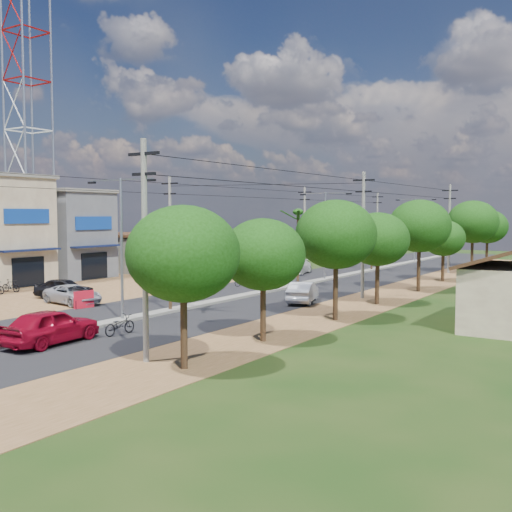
{
  "coord_description": "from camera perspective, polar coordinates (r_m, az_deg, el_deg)",
  "views": [
    {
      "loc": [
        24.32,
        -23.57,
        6.01
      ],
      "look_at": [
        0.79,
        12.39,
        3.0
      ],
      "focal_mm": 42.0,
      "sensor_mm": 36.0,
      "label": 1
    }
  ],
  "objects": [
    {
      "name": "road",
      "position": [
        45.99,
        0.95,
        -3.48
      ],
      "size": [
        12.0,
        110.0,
        0.04
      ],
      "primitive_type": "cube",
      "color": "black",
      "rests_on": "ground"
    },
    {
      "name": "low_shed",
      "position": [
        65.83,
        -10.4,
        0.42
      ],
      "size": [
        10.4,
        10.4,
        3.95
      ],
      "color": "#605E56",
      "rests_on": "ground"
    },
    {
      "name": "utility_pole_w_d",
      "position": [
        84.6,
        11.47,
        3.07
      ],
      "size": [
        1.6,
        0.24,
        9.0
      ],
      "color": "#605E56",
      "rests_on": "ground"
    },
    {
      "name": "tree_east_a",
      "position": [
        23.04,
        -6.94,
        0.2
      ],
      "size": [
        4.4,
        4.4,
        6.37
      ],
      "color": "black",
      "rests_on": "ground"
    },
    {
      "name": "car_parked_silver",
      "position": [
        41.68,
        -17.04,
        -3.58
      ],
      "size": [
        4.82,
        2.69,
        1.27
      ],
      "primitive_type": "imported",
      "rotation": [
        0.0,
        0.0,
        1.44
      ],
      "color": "#A8A9B0",
      "rests_on": "ground"
    },
    {
      "name": "utility_pole_e_b",
      "position": [
        43.02,
        10.17,
        2.27
      ],
      "size": [
        1.6,
        0.24,
        9.0
      ],
      "color": "#605E56",
      "rests_on": "ground"
    },
    {
      "name": "moto_rider_east",
      "position": [
        30.56,
        -12.85,
        -6.49
      ],
      "size": [
        0.72,
        1.91,
        0.99
      ],
      "primitive_type": "imported",
      "rotation": [
        0.0,
        0.0,
        3.11
      ],
      "color": "black",
      "rests_on": "ground"
    },
    {
      "name": "median",
      "position": [
        48.53,
        2.84,
        -3.01
      ],
      "size": [
        1.0,
        90.0,
        0.18
      ],
      "primitive_type": "cube",
      "color": "#605E56",
      "rests_on": "ground"
    },
    {
      "name": "car_red_near",
      "position": [
        29.28,
        -18.98,
        -6.41
      ],
      "size": [
        2.33,
        4.99,
        1.65
      ],
      "primitive_type": "imported",
      "rotation": [
        0.0,
        0.0,
        3.22
      ],
      "color": "maroon",
      "rests_on": "ground"
    },
    {
      "name": "telecom_tower",
      "position": [
        64.94,
        -20.94,
        15.39
      ],
      "size": [
        3.8,
        3.8,
        43.0
      ],
      "color": "gray",
      "rests_on": "ground"
    },
    {
      "name": "roadside_sign",
      "position": [
        39.66,
        -16.08,
        -4.03
      ],
      "size": [
        0.36,
        1.37,
        1.15
      ],
      "rotation": [
        0.0,
        0.0,
        -0.2
      ],
      "color": "red",
      "rests_on": "ground"
    },
    {
      "name": "tree_east_b",
      "position": [
        28.02,
        0.68,
        0.13
      ],
      "size": [
        4.0,
        4.0,
        5.83
      ],
      "color": "black",
      "rests_on": "ground"
    },
    {
      "name": "utility_pole_w_b",
      "position": [
        47.41,
        -8.18,
        2.45
      ],
      "size": [
        1.6,
        0.24,
        9.0
      ],
      "color": "#605E56",
      "rests_on": "ground"
    },
    {
      "name": "tree_east_d",
      "position": [
        40.46,
        11.53,
        1.56
      ],
      "size": [
        4.2,
        4.2,
        6.13
      ],
      "color": "black",
      "rests_on": "ground"
    },
    {
      "name": "moto_rider_west_b",
      "position": [
        68.37,
        7.68,
        -0.66
      ],
      "size": [
        0.52,
        1.65,
        0.98
      ],
      "primitive_type": "imported",
      "rotation": [
        0.0,
        0.0,
        -0.04
      ],
      "color": "black",
      "rests_on": "ground"
    },
    {
      "name": "car_white_far",
      "position": [
        60.46,
        4.04,
        -1.07
      ],
      "size": [
        2.8,
        4.91,
        1.34
      ],
      "primitive_type": "imported",
      "rotation": [
        0.0,
        0.0,
        0.21
      ],
      "color": "#B0B1AC",
      "rests_on": "ground"
    },
    {
      "name": "dirt_lot_west",
      "position": [
        50.78,
        -17.94,
        -2.97
      ],
      "size": [
        18.0,
        46.0,
        0.04
      ],
      "primitive_type": "cube",
      "color": "brown",
      "rests_on": "ground"
    },
    {
      "name": "palm_median_far",
      "position": [
        64.35,
        11.0,
        3.26
      ],
      "size": [
        2.0,
        2.0,
        5.85
      ],
      "color": "black",
      "rests_on": "ground"
    },
    {
      "name": "palm_median_near",
      "position": [
        36.77,
        -8.24,
        3.23
      ],
      "size": [
        2.0,
        2.0,
        6.15
      ],
      "color": "black",
      "rests_on": "ground"
    },
    {
      "name": "tree_east_c",
      "position": [
        33.91,
        7.63,
        2.04
      ],
      "size": [
        4.6,
        4.6,
        6.83
      ],
      "color": "black",
      "rests_on": "ground"
    },
    {
      "name": "utility_pole_e_c",
      "position": [
        63.84,
        17.93,
        2.69
      ],
      "size": [
        1.6,
        0.24,
        9.0
      ],
      "color": "#605E56",
      "rests_on": "ground"
    },
    {
      "name": "car_silver_mid",
      "position": [
        40.6,
        4.48,
        -3.5
      ],
      "size": [
        2.82,
        4.59,
        1.43
      ],
      "primitive_type": "imported",
      "rotation": [
        0.0,
        0.0,
        3.47
      ],
      "color": "#A8A9B0",
      "rests_on": "ground"
    },
    {
      "name": "streetlight_far",
      "position": [
        77.5,
        14.92,
        2.96
      ],
      "size": [
        5.1,
        0.18,
        8.0
      ],
      "color": "gray",
      "rests_on": "ground"
    },
    {
      "name": "utility_pole_w_c",
      "position": [
        65.55,
        4.65,
        2.9
      ],
      "size": [
        1.6,
        0.24,
        9.0
      ],
      "color": "#605E56",
      "rests_on": "ground"
    },
    {
      "name": "dirt_shoulder_east",
      "position": [
        42.12,
        10.81,
        -4.25
      ],
      "size": [
        5.0,
        90.0,
        0.03
      ],
      "primitive_type": "cube",
      "color": "brown",
      "rests_on": "ground"
    },
    {
      "name": "streetlight_mid",
      "position": [
        54.34,
        6.6,
        2.69
      ],
      "size": [
        5.1,
        0.18,
        8.0
      ],
      "color": "gray",
      "rests_on": "ground"
    },
    {
      "name": "tree_east_f",
      "position": [
        55.71,
        17.42,
        1.64
      ],
      "size": [
        3.8,
        3.8,
        5.52
      ],
      "color": "black",
      "rests_on": "ground"
    },
    {
      "name": "moto_rider_west_a",
      "position": [
        49.59,
        -1.21,
        -2.46
      ],
      "size": [
        1.2,
        1.73,
        0.86
      ],
      "primitive_type": "imported",
      "rotation": [
        0.0,
        0.0,
        -0.43
      ],
      "color": "black",
      "rests_on": "ground"
    },
    {
      "name": "tree_east_h",
      "position": [
        71.15,
        21.18,
        2.63
      ],
      "size": [
        4.4,
        4.4,
        6.52
      ],
      "color": "black",
      "rests_on": "ground"
    },
    {
      "name": "palm_median_mid",
      "position": [
        49.9,
        4.03,
        3.87
      ],
      "size": [
        2.0,
        2.0,
        6.55
      ],
      "color": "black",
      "rests_on": "ground"
    },
    {
      "name": "tree_east_g",
      "position": [
        63.27,
        19.95,
        3.07
      ],
      "size": [
        5.0,
        5.0,
        7.38
      ],
      "color": "black",
      "rests_on": "ground"
    },
    {
      "name": "streetlight_near",
      "position": [
        33.89,
        -12.7,
        1.84
      ],
      "size": [
        5.1,
        0.18,
        8.0
      ],
      "color": "gray",
      "rests_on": "ground"
    },
    {
      "name": "shophouse_grey",
      "position": [
        59.66,
        -17.75,
        2.04
      ],
      "size": [
        9.0,
        6.4,
        8.3
      ],
      "color": "#4F5257",
      "rests_on": "ground"
    },
    {
      "name": "utility_pole_e_a",
      "position": [
        24.36,
        -10.54,
        0.99
      ],
      "size": [
        1.6,
        0.24,
        9.0
      ],
      "color": "#605E56",
      "rests_on": "ground"
    },
    {
      "name": "ground",
      "position": [
        34.4,
        -12.58,
        -6.15
      ],
      "size": [
        160.0,
        160.0,
        0.0
      ],
      "primitive_type": "plane",
      "color": "black",
      "rests_on": "ground"
    },
    {
      "name": "tree_east_e",
      "position": [
        47.9,
        15.3,
        2.76
      ],
      "size": [
        4.8,
        4.8,
        7.14
      ],
      "color": "black",
      "rests_on": "ground"
    },
    {
      "name": "car_parked_dark",
      "position": [
        44.7,
        -17.8,
        -2.99
      ],
      "size": [
        4.52,
        3.07,
        1.43
      ],
      "primitive_type": "imported",
      "rotation": [
        0.0,
        0.0,
        1.94
      ],
      "color": "black",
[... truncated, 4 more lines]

